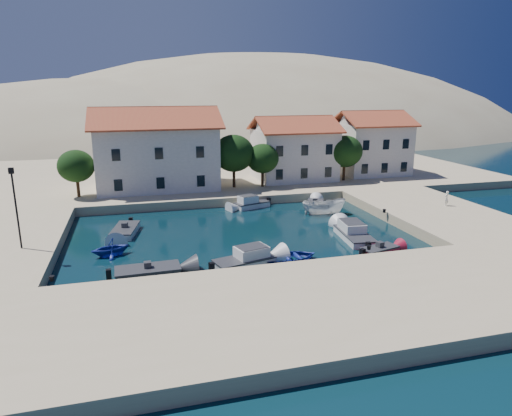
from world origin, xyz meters
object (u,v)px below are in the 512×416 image
(rowboat_south, at_px, (290,261))
(cabin_cruiser_south, at_px, (244,260))
(boat_east, at_px, (324,214))
(pedestrian, at_px, (446,198))
(cabin_cruiser_east, at_px, (354,234))
(building_left, at_px, (157,147))
(building_mid, at_px, (294,147))
(building_right, at_px, (371,142))
(lamppost, at_px, (15,201))

(rowboat_south, bearing_deg, cabin_cruiser_south, 87.70)
(cabin_cruiser_south, xyz_separation_m, boat_east, (11.52, 11.93, -0.48))
(boat_east, distance_m, pedestrian, 12.77)
(cabin_cruiser_east, xyz_separation_m, pedestrian, (12.86, 4.82, 1.30))
(building_left, xyz_separation_m, pedestrian, (28.31, -17.23, -4.16))
(building_mid, bearing_deg, boat_east, -97.05)
(building_right, height_order, boat_east, building_right)
(building_mid, height_order, lamppost, building_mid)
(building_right, xyz_separation_m, boat_east, (-13.81, -15.63, -5.47))
(cabin_cruiser_east, bearing_deg, rowboat_south, 121.63)
(building_mid, height_order, rowboat_south, building_mid)
(building_left, relative_size, lamppost, 2.36)
(building_left, height_order, lamppost, building_left)
(building_mid, xyz_separation_m, pedestrian, (10.31, -18.23, -3.44))
(building_left, xyz_separation_m, cabin_cruiser_east, (15.45, -22.05, -5.46))
(boat_east, height_order, pedestrian, pedestrian)
(rowboat_south, xyz_separation_m, cabin_cruiser_east, (7.12, 3.37, 0.48))
(cabin_cruiser_south, distance_m, boat_east, 16.59)
(lamppost, relative_size, boat_east, 1.35)
(building_mid, distance_m, boat_east, 15.64)
(building_mid, relative_size, cabin_cruiser_east, 1.91)
(lamppost, height_order, rowboat_south, lamppost)
(building_mid, height_order, pedestrian, building_mid)
(cabin_cruiser_south, bearing_deg, lamppost, 145.94)
(building_left, relative_size, boat_east, 3.18)
(cabin_cruiser_south, distance_m, rowboat_south, 3.70)
(building_right, distance_m, lamppost, 46.98)
(pedestrian, bearing_deg, lamppost, -27.76)
(building_left, xyz_separation_m, building_mid, (18.00, 1.00, -0.71))
(building_right, relative_size, boat_east, 2.05)
(building_mid, height_order, building_right, building_right)
(rowboat_south, relative_size, boat_east, 0.91)
(lamppost, bearing_deg, building_right, 27.93)
(rowboat_south, distance_m, boat_east, 14.17)
(building_mid, height_order, cabin_cruiser_east, building_mid)
(building_mid, distance_m, rowboat_south, 28.61)
(building_right, relative_size, cabin_cruiser_south, 1.93)
(building_right, distance_m, cabin_cruiser_east, 28.55)
(building_right, xyz_separation_m, rowboat_south, (-21.66, -27.42, -5.47))
(building_right, distance_m, cabin_cruiser_south, 37.76)
(cabin_cruiser_east, height_order, pedestrian, pedestrian)
(pedestrian, bearing_deg, building_mid, -92.24)
(building_mid, distance_m, cabin_cruiser_south, 30.09)
(lamppost, xyz_separation_m, boat_east, (27.69, 6.37, -4.75))
(building_mid, height_order, boat_east, building_mid)
(cabin_cruiser_south, bearing_deg, pedestrian, 4.29)
(cabin_cruiser_south, bearing_deg, building_left, 85.25)
(cabin_cruiser_south, bearing_deg, building_right, 32.31)
(cabin_cruiser_east, bearing_deg, building_left, 41.29)
(rowboat_south, bearing_deg, lamppost, 70.33)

